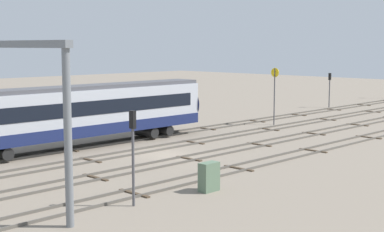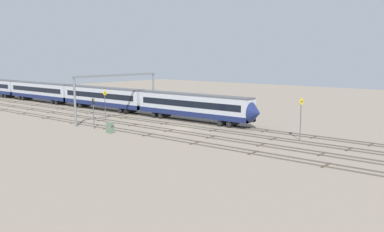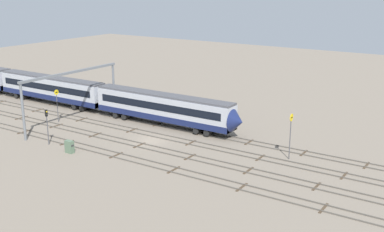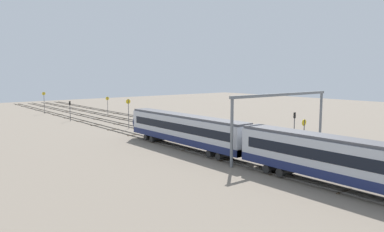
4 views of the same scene
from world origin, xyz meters
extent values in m
plane|color=gray|center=(0.00, 0.00, 0.00)|extent=(203.85, 203.85, 0.00)
cube|color=#59544C|center=(0.00, -7.65, 0.08)|extent=(187.85, 0.07, 0.16)
cube|color=#59544C|center=(0.00, -6.22, 0.08)|extent=(187.85, 0.07, 0.16)
cube|color=#473828|center=(-17.89, -6.93, 0.04)|extent=(0.24, 2.40, 0.08)
cube|color=#473828|center=(-8.95, -6.93, 0.04)|extent=(0.24, 2.40, 0.08)
cube|color=#473828|center=(0.00, -6.93, 0.04)|extent=(0.24, 2.40, 0.08)
cube|color=#473828|center=(8.95, -6.93, 0.04)|extent=(0.24, 2.40, 0.08)
cube|color=#473828|center=(17.89, -6.93, 0.04)|extent=(0.24, 2.40, 0.08)
cube|color=#473828|center=(26.84, -6.93, 0.04)|extent=(0.24, 2.40, 0.08)
cube|color=#59544C|center=(0.00, -3.03, 0.08)|extent=(187.85, 0.07, 0.16)
cube|color=#59544C|center=(0.00, -1.59, 0.08)|extent=(187.85, 0.07, 0.16)
cube|color=#473828|center=(-24.50, -2.31, 0.04)|extent=(0.24, 2.40, 0.08)
cube|color=#473828|center=(-16.33, -2.31, 0.04)|extent=(0.24, 2.40, 0.08)
cube|color=#473828|center=(-8.17, -2.31, 0.04)|extent=(0.24, 2.40, 0.08)
cube|color=#473828|center=(0.00, -2.31, 0.04)|extent=(0.24, 2.40, 0.08)
cube|color=#473828|center=(8.17, -2.31, 0.04)|extent=(0.24, 2.40, 0.08)
cube|color=#473828|center=(16.33, -2.31, 0.04)|extent=(0.24, 2.40, 0.08)
cube|color=#473828|center=(24.50, -2.31, 0.04)|extent=(0.24, 2.40, 0.08)
cube|color=#59544C|center=(0.00, 1.59, 0.08)|extent=(187.85, 0.07, 0.16)
cube|color=#59544C|center=(0.00, 3.03, 0.08)|extent=(187.85, 0.07, 0.16)
cube|color=#473828|center=(-36.53, 2.31, 0.04)|extent=(0.24, 2.40, 0.08)
cube|color=#473828|center=(-26.09, 2.31, 0.04)|extent=(0.24, 2.40, 0.08)
cube|color=#473828|center=(-15.65, 2.31, 0.04)|extent=(0.24, 2.40, 0.08)
cube|color=#473828|center=(-5.22, 2.31, 0.04)|extent=(0.24, 2.40, 0.08)
cube|color=#473828|center=(5.22, 2.31, 0.04)|extent=(0.24, 2.40, 0.08)
cube|color=#473828|center=(15.65, 2.31, 0.04)|extent=(0.24, 2.40, 0.08)
cube|color=#473828|center=(26.09, 2.31, 0.04)|extent=(0.24, 2.40, 0.08)
cube|color=#59544C|center=(0.00, 6.22, 0.08)|extent=(187.85, 0.07, 0.16)
cube|color=#59544C|center=(0.00, 7.65, 0.08)|extent=(187.85, 0.07, 0.16)
cube|color=#473828|center=(-43.05, 6.93, 0.04)|extent=(0.24, 2.40, 0.08)
cube|color=#473828|center=(-35.22, 6.93, 0.04)|extent=(0.24, 2.40, 0.08)
cube|color=#473828|center=(-27.39, 6.93, 0.04)|extent=(0.24, 2.40, 0.08)
cube|color=#473828|center=(-19.57, 6.93, 0.04)|extent=(0.24, 2.40, 0.08)
cube|color=#473828|center=(-11.74, 6.93, 0.04)|extent=(0.24, 2.40, 0.08)
cube|color=#473828|center=(-3.91, 6.93, 0.04)|extent=(0.24, 2.40, 0.08)
cube|color=#473828|center=(3.91, 6.93, 0.04)|extent=(0.24, 2.40, 0.08)
cube|color=#473828|center=(11.74, 6.93, 0.04)|extent=(0.24, 2.40, 0.08)
cube|color=#473828|center=(19.57, 6.93, 0.04)|extent=(0.24, 2.40, 0.08)
cube|color=#473828|center=(27.39, 6.93, 0.04)|extent=(0.24, 2.40, 0.08)
cube|color=#B7BCC6|center=(-2.92, 6.93, 2.86)|extent=(24.00, 2.90, 3.60)
cube|color=navy|center=(-2.92, 6.93, 1.51)|extent=(24.00, 2.94, 0.90)
cube|color=#4C4C51|center=(-2.92, 6.93, 4.81)|extent=(24.00, 2.50, 0.30)
cube|color=black|center=(-2.92, 5.47, 3.29)|extent=(22.00, 0.04, 1.10)
cube|color=black|center=(-2.92, 8.39, 3.29)|extent=(22.00, 0.04, 1.10)
cylinder|color=black|center=(-11.50, 6.93, 0.61)|extent=(0.90, 2.70, 0.90)
cylinder|color=black|center=(-9.70, 6.93, 0.61)|extent=(0.90, 2.70, 0.90)
cylinder|color=black|center=(3.86, 6.93, 0.61)|extent=(0.90, 2.70, 0.90)
cylinder|color=black|center=(5.66, 6.93, 0.61)|extent=(0.90, 2.70, 0.90)
cube|color=#B7BCC6|center=(-27.72, 6.93, 2.86)|extent=(24.00, 2.90, 3.60)
cube|color=navy|center=(-27.72, 6.93, 1.51)|extent=(24.00, 2.94, 0.90)
cube|color=#4C4C51|center=(-27.72, 6.93, 4.81)|extent=(24.00, 2.50, 0.30)
cube|color=black|center=(-27.72, 5.47, 3.29)|extent=(22.00, 0.04, 1.10)
cube|color=black|center=(-27.72, 8.39, 3.29)|extent=(22.00, 0.04, 1.10)
cylinder|color=black|center=(-36.30, 6.93, 0.61)|extent=(0.90, 2.70, 0.90)
cylinder|color=black|center=(-34.50, 6.93, 0.61)|extent=(0.90, 2.70, 0.90)
cylinder|color=black|center=(-20.94, 6.93, 0.61)|extent=(0.90, 2.70, 0.90)
cylinder|color=black|center=(-19.14, 6.93, 0.61)|extent=(0.90, 2.70, 0.90)
cone|color=navy|center=(9.88, 6.93, 2.68)|extent=(1.60, 3.24, 3.24)
cylinder|color=slate|center=(-14.61, -9.26, 3.98)|extent=(0.36, 0.36, 7.96)
cylinder|color=slate|center=(-14.61, 8.95, 3.98)|extent=(0.36, 0.36, 7.96)
cube|color=slate|center=(-14.61, -0.16, 8.13)|extent=(0.40, 18.81, 0.35)
cylinder|color=#4C4C51|center=(18.77, 3.97, 2.89)|extent=(0.12, 0.12, 5.78)
cylinder|color=yellow|center=(18.81, 3.97, 5.36)|extent=(0.05, 0.94, 0.94)
cube|color=black|center=(18.84, 3.97, 5.36)|extent=(0.02, 0.42, 0.12)
cylinder|color=#4C4C51|center=(-17.78, -0.57, 2.57)|extent=(0.12, 0.12, 5.14)
cylinder|color=yellow|center=(-17.74, -0.57, 4.77)|extent=(0.05, 0.82, 0.82)
cube|color=black|center=(-17.71, -0.57, 4.77)|extent=(0.02, 0.37, 0.12)
cylinder|color=#4C4C51|center=(-10.48, -8.73, 1.98)|extent=(0.14, 0.14, 3.96)
cube|color=black|center=(-10.48, -8.73, 4.41)|extent=(0.20, 0.32, 0.90)
sphere|color=yellow|center=(-10.37, -8.73, 4.61)|extent=(0.20, 0.20, 0.20)
sphere|color=#262626|center=(-10.37, -8.73, 4.21)|extent=(0.20, 0.20, 0.20)
cube|color=#597259|center=(-5.65, -9.46, 0.82)|extent=(1.16, 0.64, 1.63)
cube|color=#333333|center=(-5.06, -9.46, 1.06)|extent=(0.02, 0.44, 0.24)
camera|label=1|loc=(-28.47, -30.44, 8.06)|focal=53.34mm
camera|label=2|loc=(42.89, -48.95, 11.54)|focal=38.62mm
camera|label=3|loc=(39.57, -49.47, 21.28)|focal=45.04mm
camera|label=4|loc=(-44.27, 38.56, 10.99)|focal=34.26mm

